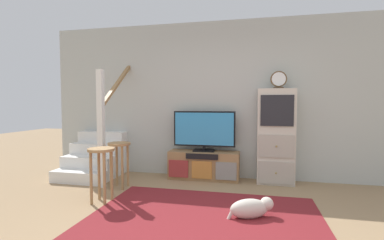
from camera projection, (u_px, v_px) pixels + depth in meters
back_wall at (224, 100)px, 4.90m from camera, size 6.40×0.12×2.70m
area_rug at (205, 217)px, 3.17m from camera, size 2.60×1.80×0.01m
media_console at (204, 165)px, 4.77m from camera, size 1.19×0.38×0.47m
television at (204, 130)px, 4.76m from camera, size 1.05×0.22×0.68m
side_cabinet at (276, 136)px, 4.49m from camera, size 0.58×0.38×1.52m
desk_clock at (279, 80)px, 4.42m from camera, size 0.25×0.08×0.28m
staircase at (101, 153)px, 5.19m from camera, size 1.00×1.36×2.20m
bar_stool_near at (101, 162)px, 3.62m from camera, size 0.34×0.34×0.71m
bar_stool_far at (119, 154)px, 4.27m from camera, size 0.34×0.34×0.69m
dog at (252, 208)px, 3.14m from camera, size 0.51×0.35×0.23m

